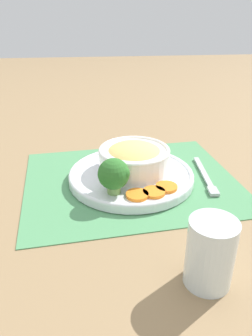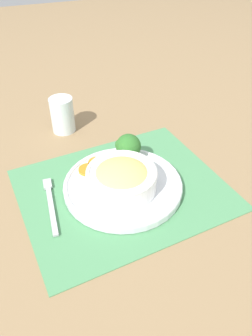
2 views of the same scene
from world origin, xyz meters
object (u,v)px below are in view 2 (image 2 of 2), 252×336
(broccoli_floret, at_px, (128,147))
(water_glass, at_px, (63,117))
(bowl, at_px, (122,178))
(fork, at_px, (50,199))

(broccoli_floret, height_order, water_glass, water_glass)
(bowl, relative_size, fork, 0.90)
(broccoli_floret, distance_m, water_glass, 0.26)
(bowl, distance_m, water_glass, 0.34)
(bowl, height_order, water_glass, water_glass)
(water_glass, bearing_deg, bowl, -78.94)
(water_glass, height_order, fork, water_glass)
(bowl, relative_size, broccoli_floret, 2.16)
(broccoli_floret, xyz_separation_m, water_glass, (-0.12, 0.24, -0.02))
(broccoli_floret, relative_size, water_glass, 0.71)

